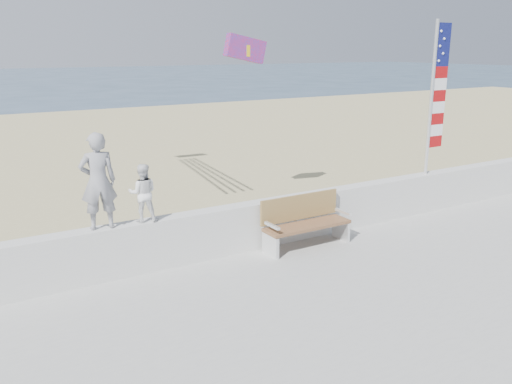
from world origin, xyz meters
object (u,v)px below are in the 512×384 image
child (143,193)px  flag (436,92)px  adult (98,181)px  bench (305,221)px

child → flag: 7.19m
adult → child: adult is taller
bench → flag: (3.96, 0.45, 2.30)m
child → flag: (7.05, -0.00, 1.41)m
child → bench: (3.08, -0.45, -0.89)m
adult → flag: size_ratio=0.46×
adult → bench: (3.82, -0.45, -1.19)m
child → flag: bearing=-159.5°
flag → bench: bearing=-173.5°
bench → flag: bearing=6.5°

